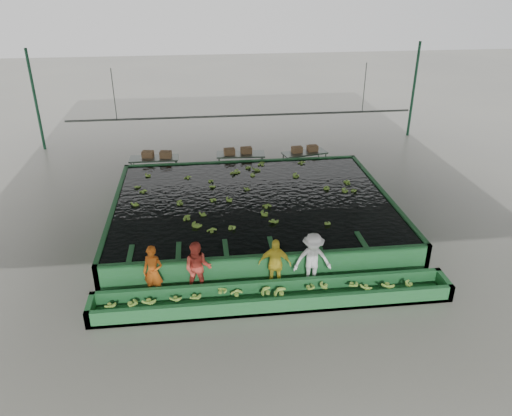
{
  "coord_description": "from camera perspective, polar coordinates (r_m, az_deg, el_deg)",
  "views": [
    {
      "loc": [
        -1.83,
        -14.76,
        8.49
      ],
      "look_at": [
        0.0,
        0.5,
        1.0
      ],
      "focal_mm": 35.0,
      "sensor_mm": 36.0,
      "label": 1
    }
  ],
  "objects": [
    {
      "name": "worker_a",
      "position": [
        14.29,
        -11.68,
        -7.19
      ],
      "size": [
        0.68,
        0.55,
        1.6
      ],
      "primitive_type": "imported",
      "rotation": [
        0.0,
        0.0,
        -0.33
      ],
      "color": "#C45213",
      "rests_on": "ground"
    },
    {
      "name": "packing_table_right",
      "position": [
        22.89,
        5.53,
        5.3
      ],
      "size": [
        2.12,
        1.22,
        0.91
      ],
      "primitive_type": null,
      "rotation": [
        0.0,
        0.0,
        0.23
      ],
      "color": "#59605B",
      "rests_on": "ground"
    },
    {
      "name": "tank_water",
      "position": [
        18.06,
        -0.38,
        0.95
      ],
      "size": [
        9.7,
        7.7,
        0.0
      ],
      "primitive_type": "cube",
      "color": "black",
      "rests_on": "flotation_tank"
    },
    {
      "name": "box_stack_left",
      "position": [
        22.29,
        -11.24,
        5.71
      ],
      "size": [
        1.31,
        0.53,
        0.27
      ],
      "primitive_type": null,
      "rotation": [
        0.0,
        0.0,
        -0.15
      ],
      "color": "olive",
      "rests_on": "packing_table_left"
    },
    {
      "name": "worker_d",
      "position": [
        14.52,
        6.48,
        -5.94
      ],
      "size": [
        1.12,
        0.66,
        1.71
      ],
      "primitive_type": "imported",
      "rotation": [
        0.0,
        0.0,
        -0.03
      ],
      "color": "white",
      "rests_on": "ground"
    },
    {
      "name": "worker_c",
      "position": [
        14.36,
        2.16,
        -6.42
      ],
      "size": [
        1.0,
        0.56,
        1.6
      ],
      "primitive_type": "imported",
      "rotation": [
        0.0,
        0.0,
        -0.19
      ],
      "color": "yellow",
      "rests_on": "ground"
    },
    {
      "name": "sorting_trough",
      "position": [
        13.99,
        2.04,
        -10.12
      ],
      "size": [
        10.0,
        1.0,
        0.5
      ],
      "primitive_type": null,
      "color": "#226531",
      "rests_on": "ground"
    },
    {
      "name": "box_stack_right",
      "position": [
        22.81,
        5.58,
        6.44
      ],
      "size": [
        1.24,
        0.49,
        0.26
      ],
      "primitive_type": null,
      "rotation": [
        0.0,
        0.0,
        0.13
      ],
      "color": "olive",
      "rests_on": "packing_table_right"
    },
    {
      "name": "trough_bananas",
      "position": [
        13.91,
        2.05,
        -9.62
      ],
      "size": [
        8.83,
        0.59,
        0.12
      ],
      "primitive_type": null,
      "color": "#8DC242",
      "rests_on": "sorting_trough"
    },
    {
      "name": "shed_posts",
      "position": [
        16.04,
        0.21,
        4.04
      ],
      "size": [
        20.0,
        22.0,
        5.0
      ],
      "primitive_type": null,
      "color": "#1A4A30",
      "rests_on": "ground"
    },
    {
      "name": "floating_bananas",
      "position": [
        18.78,
        -0.66,
        1.98
      ],
      "size": [
        8.47,
        5.78,
        0.12
      ],
      "primitive_type": null,
      "color": "#8DC242",
      "rests_on": "tank_water"
    },
    {
      "name": "box_stack_mid",
      "position": [
        22.26,
        -2.08,
        6.22
      ],
      "size": [
        1.26,
        0.46,
        0.27
      ],
      "primitive_type": null,
      "rotation": [
        0.0,
        0.0,
        0.09
      ],
      "color": "olive",
      "rests_on": "packing_table_mid"
    },
    {
      "name": "worker_b",
      "position": [
        14.21,
        -6.67,
        -6.9
      ],
      "size": [
        0.86,
        0.7,
        1.64
      ],
      "primitive_type": "imported",
      "rotation": [
        0.0,
        0.0,
        -0.11
      ],
      "color": "#D44334",
      "rests_on": "ground"
    },
    {
      "name": "packing_table_mid",
      "position": [
        22.44,
        -1.76,
        5.07
      ],
      "size": [
        2.17,
        0.97,
        0.97
      ],
      "primitive_type": null,
      "rotation": [
        0.0,
        0.0,
        -0.06
      ],
      "color": "#59605B",
      "rests_on": "ground"
    },
    {
      "name": "shed_roof",
      "position": [
        15.28,
        0.23,
        12.77
      ],
      "size": [
        20.0,
        22.0,
        0.04
      ],
      "primitive_type": "cube",
      "color": "gray",
      "rests_on": "shed_posts"
    },
    {
      "name": "rail_hanger_right",
      "position": [
        21.39,
        12.28,
        13.29
      ],
      "size": [
        0.04,
        0.04,
        2.0
      ],
      "primitive_type": "cylinder",
      "color": "#59605B",
      "rests_on": "shed_roof"
    },
    {
      "name": "packing_table_left",
      "position": [
        22.44,
        -11.48,
        4.52
      ],
      "size": [
        2.1,
        0.86,
        0.95
      ],
      "primitive_type": null,
      "rotation": [
        0.0,
        0.0,
        -0.01
      ],
      "color": "#59605B",
      "rests_on": "ground"
    },
    {
      "name": "ground",
      "position": [
        17.13,
        0.2,
        -3.74
      ],
      "size": [
        80.0,
        80.0,
        0.0
      ],
      "primitive_type": "plane",
      "color": "gray",
      "rests_on": "ground"
    },
    {
      "name": "flotation_tank",
      "position": [
        18.23,
        -0.38,
        -0.19
      ],
      "size": [
        10.0,
        8.0,
        0.9
      ],
      "primitive_type": null,
      "color": "#226531",
      "rests_on": "ground"
    },
    {
      "name": "cableway_rail",
      "position": [
        20.59,
        -1.52,
        10.51
      ],
      "size": [
        0.08,
        0.08,
        14.0
      ],
      "primitive_type": "cylinder",
      "color": "#59605B",
      "rests_on": "shed_roof"
    },
    {
      "name": "rail_hanger_left",
      "position": [
        20.51,
        -15.94,
        12.37
      ],
      "size": [
        0.04,
        0.04,
        2.0
      ],
      "primitive_type": "cylinder",
      "color": "#59605B",
      "rests_on": "shed_roof"
    }
  ]
}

